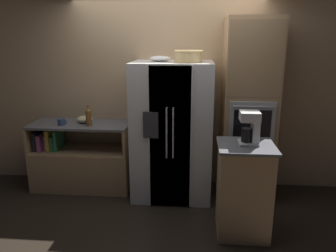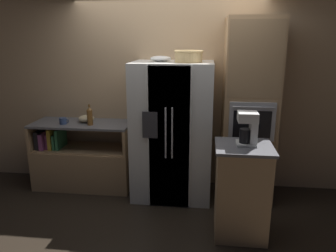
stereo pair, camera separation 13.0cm
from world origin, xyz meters
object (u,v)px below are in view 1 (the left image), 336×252
at_px(mixing_bowl, 85,119).
at_px(coffee_maker, 251,127).
at_px(wall_oven, 248,111).
at_px(fruit_bowl, 160,58).
at_px(mug, 62,122).
at_px(bottle_tall, 89,117).
at_px(refrigerator, 172,131).
at_px(wicker_basket, 189,56).

height_order(mixing_bowl, coffee_maker, coffee_maker).
xyz_separation_m(wall_oven, fruit_bowl, (-1.11, 0.03, 0.64)).
relative_size(fruit_bowl, coffee_maker, 0.79).
bearing_deg(mug, coffee_maker, -19.58).
distance_m(wall_oven, fruit_bowl, 1.28).
distance_m(fruit_bowl, mug, 1.54).
bearing_deg(coffee_maker, mug, 160.42).
relative_size(mug, mixing_bowl, 0.60).
relative_size(mixing_bowl, coffee_maker, 0.63).
height_order(wall_oven, mug, wall_oven).
relative_size(bottle_tall, mixing_bowl, 1.30).
relative_size(refrigerator, coffee_maker, 5.20).
height_order(refrigerator, coffee_maker, refrigerator).
xyz_separation_m(wall_oven, mug, (-2.41, -0.05, -0.18)).
bearing_deg(mixing_bowl, fruit_bowl, -4.09).
relative_size(wicker_basket, mug, 2.68).
xyz_separation_m(wall_oven, coffee_maker, (-0.10, -0.87, 0.03)).
height_order(refrigerator, bottle_tall, refrigerator).
xyz_separation_m(mug, mixing_bowl, (0.26, 0.15, 0.01)).
xyz_separation_m(mixing_bowl, coffee_maker, (2.05, -0.97, 0.21)).
xyz_separation_m(refrigerator, fruit_bowl, (-0.16, 0.08, 0.91)).
height_order(wall_oven, mixing_bowl, wall_oven).
bearing_deg(wicker_basket, wall_oven, 9.70).
bearing_deg(refrigerator, wall_oven, 3.39).
relative_size(refrigerator, bottle_tall, 6.30).
bearing_deg(refrigerator, wicker_basket, -20.26).
height_order(wall_oven, coffee_maker, wall_oven).
bearing_deg(bottle_tall, mug, 178.52).
relative_size(fruit_bowl, mixing_bowl, 1.24).
bearing_deg(mug, bottle_tall, -1.48).
bearing_deg(mug, fruit_bowl, 3.27).
xyz_separation_m(wicker_basket, coffee_maker, (0.65, -0.74, -0.65)).
bearing_deg(refrigerator, mug, 179.64).
height_order(refrigerator, wall_oven, wall_oven).
bearing_deg(wicker_basket, mixing_bowl, 170.63).
bearing_deg(mug, wicker_basket, -2.81).
relative_size(refrigerator, fruit_bowl, 6.62).
xyz_separation_m(fruit_bowl, mug, (-1.30, -0.07, -0.82)).
height_order(wall_oven, fruit_bowl, wall_oven).
xyz_separation_m(bottle_tall, mixing_bowl, (-0.11, 0.16, -0.08)).
bearing_deg(fruit_bowl, wicker_basket, -23.66).
relative_size(mug, coffee_maker, 0.38).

